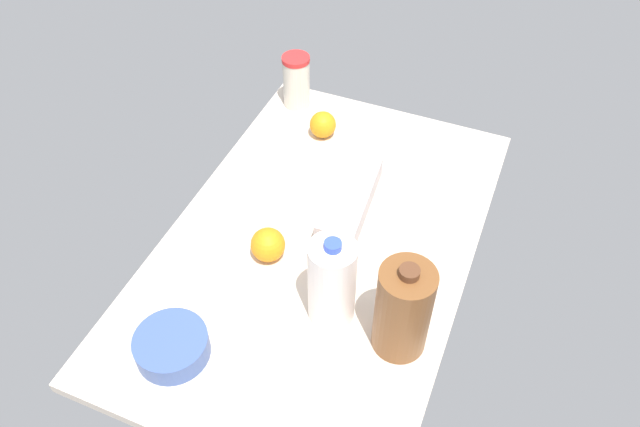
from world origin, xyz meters
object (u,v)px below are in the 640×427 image
chocolate_milk_jug (403,310)px  orange_far_back (323,125)px  egg_carton (350,199)px  orange_loose (268,245)px  tumbler_cup (296,81)px  mixing_bowl (172,346)px  milk_jug (332,282)px

chocolate_milk_jug → orange_far_back: chocolate_milk_jug is taller
egg_carton → orange_loose: size_ratio=3.55×
tumbler_cup → chocolate_milk_jug: 91.82cm
egg_carton → chocolate_milk_jug: bearing=-149.6°
chocolate_milk_jug → orange_far_back: bearing=35.4°
mixing_bowl → orange_loose: bearing=-12.6°
orange_loose → tumbler_cup: bearing=17.4°
orange_loose → chocolate_milk_jug: bearing=-106.7°
egg_carton → chocolate_milk_jug: 43.69cm
tumbler_cup → mixing_bowl: bearing=-172.9°
milk_jug → mixing_bowl: size_ratio=1.53×
chocolate_milk_jug → mixing_bowl: bearing=115.9°
tumbler_cup → egg_carton: bearing=-139.3°
mixing_bowl → tumbler_cup: 94.92cm
egg_carton → milk_jug: milk_jug is taller
egg_carton → milk_jug: 35.54cm
chocolate_milk_jug → orange_far_back: size_ratio=3.22×
milk_jug → orange_far_back: size_ratio=3.12×
egg_carton → orange_far_back: orange_far_back is taller
milk_jug → tumbler_cup: 81.38cm
chocolate_milk_jug → orange_loose: chocolate_milk_jug is taller
mixing_bowl → egg_carton: bearing=-19.7°
chocolate_milk_jug → orange_loose: 40.06cm
orange_far_back → chocolate_milk_jug: bearing=-144.6°
egg_carton → mixing_bowl: bearing=155.4°
orange_far_back → mixing_bowl: bearing=178.7°
chocolate_milk_jug → orange_far_back: (60.79, 43.15, -8.12)cm
egg_carton → orange_loose: (-23.57, 12.89, 1.10)cm
orange_loose → milk_jug: bearing=-115.5°
orange_far_back → egg_carton: bearing=-144.6°
milk_jug → mixing_bowl: 37.74cm
egg_carton → tumbler_cup: bearing=35.8°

